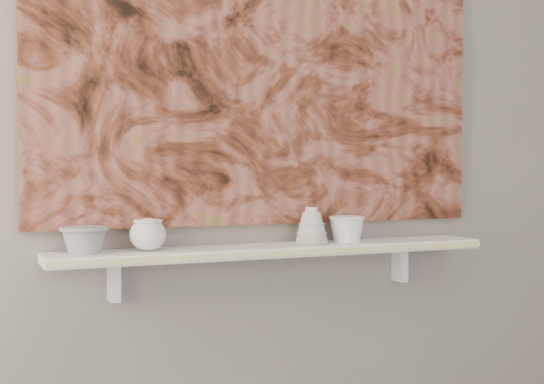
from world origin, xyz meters
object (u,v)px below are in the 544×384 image
bowl_white (347,229)px  painting (266,50)px  cup_cream (148,235)px  bell_vessel (312,225)px  shelf (277,250)px  bowl_grey (84,240)px

bowl_white → painting: bearing=161.9°
cup_cream → bell_vessel: bell_vessel is taller
painting → bowl_white: 0.62m
shelf → bell_vessel: bell_vessel is taller
bowl_white → bowl_grey: bearing=180.0°
bell_vessel → bowl_white: bell_vessel is taller
shelf → painting: (0.00, 0.08, 0.62)m
bowl_grey → bell_vessel: bearing=0.0°
painting → bowl_grey: size_ratio=11.01×
bowl_grey → bowl_white: 0.83m
shelf → cup_cream: 0.41m
cup_cream → bowl_white: 0.65m
painting → bell_vessel: bearing=-33.8°
shelf → painting: size_ratio=0.93×
painting → cup_cream: size_ratio=14.52×
cup_cream → shelf: bearing=0.0°
bowl_grey → bowl_white: bowl_white is taller
painting → bowl_grey: bearing=-172.2°
bell_vessel → bowl_white: 0.13m
bowl_white → shelf: bearing=180.0°
shelf → painting: bearing=90.0°
shelf → painting: 0.63m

